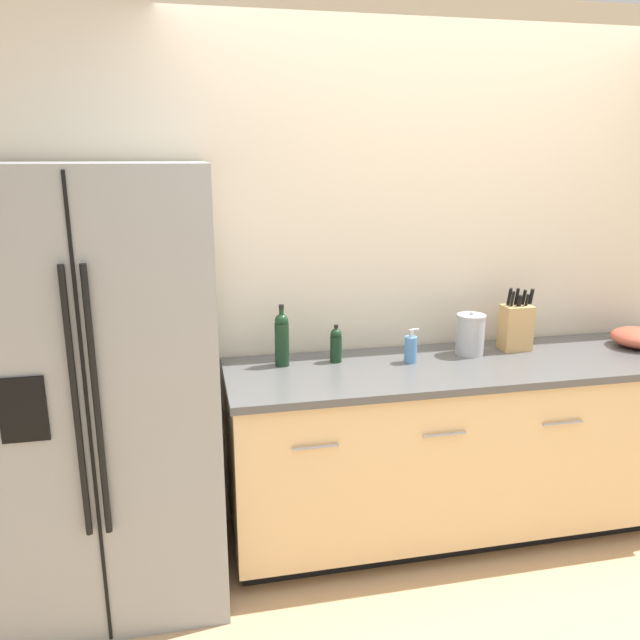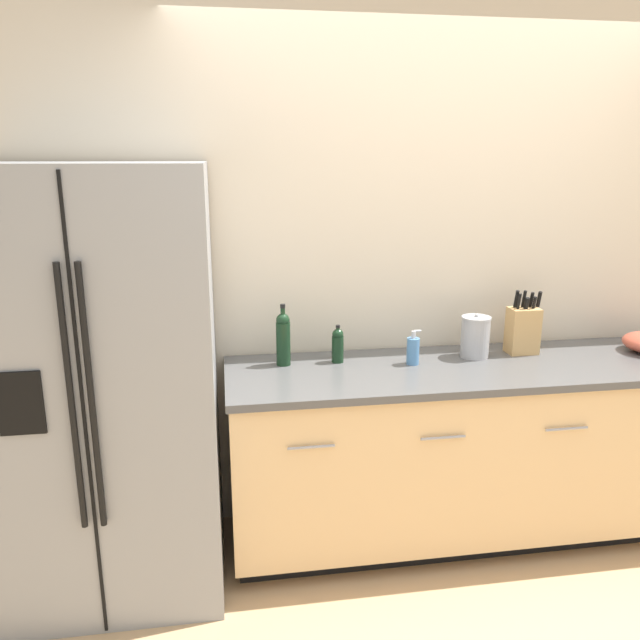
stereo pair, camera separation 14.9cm
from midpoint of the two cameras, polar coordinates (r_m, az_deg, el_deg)
The scene contains 8 objects.
wall_back at distance 3.25m, azimuth 10.89°, elevation 4.35°, with size 10.00×0.05×2.60m.
counter_unit at distance 3.28m, azimuth 15.15°, elevation -11.33°, with size 2.42×0.64×0.91m.
refrigerator at distance 2.80m, azimuth -17.78°, elevation -5.80°, with size 0.95×0.79×1.85m.
knife_block at distance 3.30m, azimuth 19.30°, elevation -0.83°, with size 0.16×0.10×0.32m.
wine_bottle at distance 2.94m, azimuth -1.94°, elevation -1.64°, with size 0.07×0.07×0.30m.
soap_dispenser at distance 3.01m, azimuth 9.91°, elevation -2.77°, with size 0.07×0.06×0.17m.
oil_bottle at distance 3.00m, azimuth 3.06°, elevation -2.28°, with size 0.06×0.06×0.18m.
steel_canister at distance 3.18m, azimuth 15.32°, elevation -1.49°, with size 0.14×0.14×0.22m.
Camera 2 is at (-1.02, -1.87, 1.88)m, focal length 35.00 mm.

